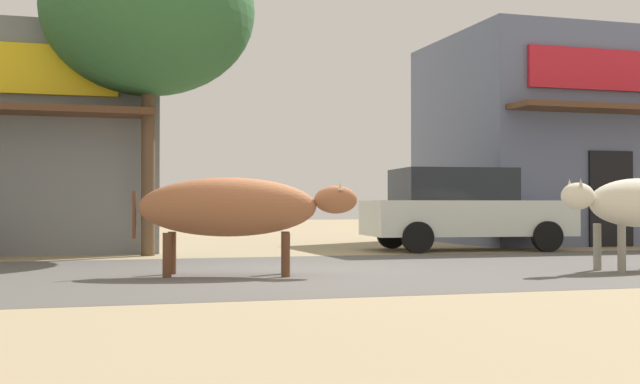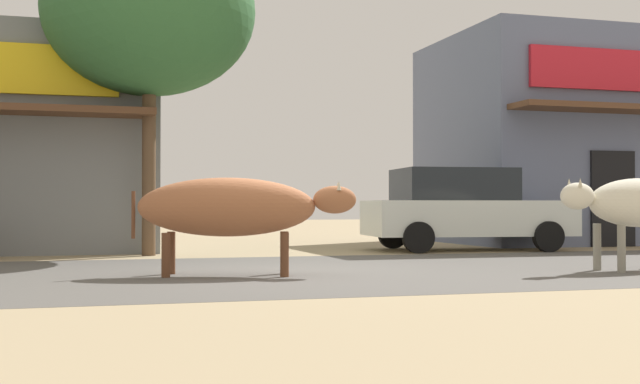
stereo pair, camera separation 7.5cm
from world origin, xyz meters
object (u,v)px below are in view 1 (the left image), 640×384
at_px(parked_hatchback_car, 462,208).
at_px(cow_far_dark, 637,204).
at_px(roadside_tree, 149,11).
at_px(cow_near_brown, 232,208).

height_order(parked_hatchback_car, cow_far_dark, parked_hatchback_car).
height_order(roadside_tree, cow_far_dark, roadside_tree).
relative_size(parked_hatchback_car, cow_far_dark, 1.68).
bearing_deg(cow_near_brown, roadside_tree, 98.36).
distance_m(parked_hatchback_car, cow_far_dark, 5.33).
bearing_deg(parked_hatchback_car, cow_near_brown, -140.02).
relative_size(roadside_tree, cow_near_brown, 2.08).
distance_m(parked_hatchback_car, cow_near_brown, 7.25).
bearing_deg(cow_near_brown, cow_far_dark, -6.88).
xyz_separation_m(parked_hatchback_car, cow_far_dark, (0.05, -5.33, 0.08)).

